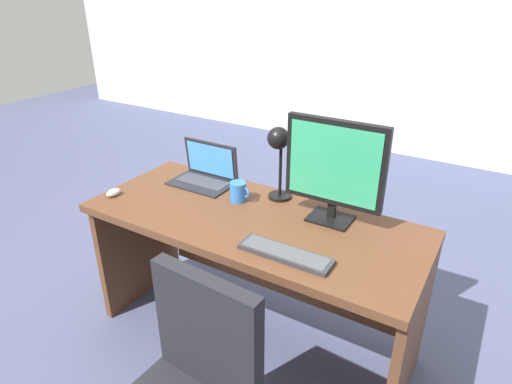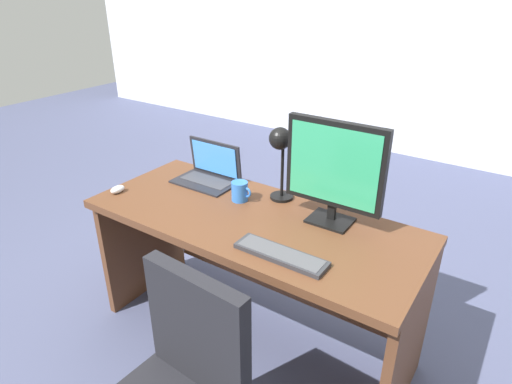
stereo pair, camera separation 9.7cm
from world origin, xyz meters
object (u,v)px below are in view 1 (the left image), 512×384
Objects in this scene: desk at (257,250)px; laptop at (207,170)px; coffee_mug at (238,192)px; monitor at (335,166)px; desk_lamp at (279,148)px; mouse at (113,192)px; keyboard at (285,254)px.

desk is 4.74× the size of laptop.
coffee_mug reaches higher than desk.
monitor is 1.25× the size of desk_lamp.
laptop is 0.50m from desk_lamp.
monitor is at bearing 18.09° from mouse.
keyboard is at bearing -57.86° from desk_lamp.
coffee_mug is at bearing -144.39° from desk_lamp.
monitor is 1.21× the size of keyboard.
laptop is 0.31m from coffee_mug.
desk is at bearing -23.81° from coffee_mug.
desk_lamp reaches higher than laptop.
monitor is (0.33, 0.13, 0.49)m from desk.
coffee_mug reaches higher than mouse.
desk_lamp is (-0.28, 0.44, 0.27)m from keyboard.
mouse is 0.66m from coffee_mug.
desk is 4.09× the size of keyboard.
monitor reaches higher than keyboard.
mouse is (-1.08, -0.35, -0.25)m from monitor.
desk_lamp is 3.45× the size of coffee_mug.
desk_lamp is (0.76, 0.41, 0.26)m from mouse.
mouse is at bearing -126.68° from laptop.
desk is 14.54× the size of coffee_mug.
mouse is 0.75× the size of coffee_mug.
desk is at bearing -159.10° from monitor.
monitor is at bearing 6.92° from coffee_mug.
coffee_mug is (-0.15, 0.07, 0.27)m from desk.
desk is 4.21× the size of desk_lamp.
laptop is at bearing 148.87° from keyboard.
laptop is 4.08× the size of mouse.
mouse is at bearing -163.17° from desk.
monitor reaches higher than desk.
monitor reaches higher than desk_lamp.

